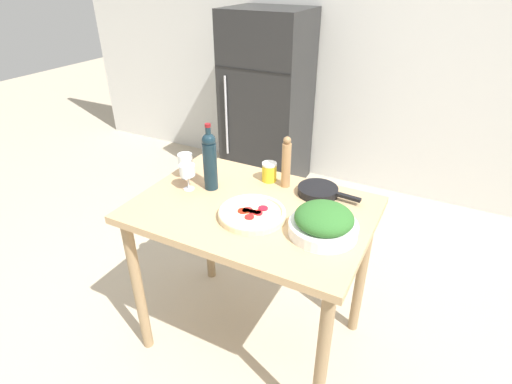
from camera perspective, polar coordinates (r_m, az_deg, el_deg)
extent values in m
plane|color=#BCAD93|center=(2.52, -0.44, -19.77)|extent=(14.00, 14.00, 0.00)
cube|color=silver|center=(3.76, 16.19, 19.26)|extent=(6.40, 0.06, 2.60)
cube|color=black|center=(3.80, 1.60, 12.74)|extent=(0.72, 0.61, 1.61)
cube|color=black|center=(3.45, -0.67, 17.04)|extent=(0.70, 0.01, 0.01)
cylinder|color=#B2B2B7|center=(3.67, -4.27, 10.72)|extent=(0.02, 0.02, 0.72)
cube|color=tan|center=(1.93, -0.54, -2.56)|extent=(1.13, 0.79, 0.04)
cylinder|color=#967A55|center=(2.25, -16.50, -13.07)|extent=(0.06, 0.06, 0.86)
cylinder|color=#967A55|center=(1.87, 9.30, -23.31)|extent=(0.06, 0.06, 0.86)
cylinder|color=#967A55|center=(2.64, -6.84, -4.65)|extent=(0.06, 0.06, 0.86)
cylinder|color=#967A55|center=(2.33, 14.85, -11.03)|extent=(0.06, 0.06, 0.86)
cylinder|color=#142833|center=(2.04, -6.55, 3.68)|extent=(0.07, 0.07, 0.25)
sphere|color=#142833|center=(1.98, -6.79, 7.36)|extent=(0.07, 0.07, 0.07)
cylinder|color=#142833|center=(1.97, -6.85, 8.28)|extent=(0.03, 0.03, 0.07)
cylinder|color=maroon|center=(1.95, -6.92, 9.44)|extent=(0.03, 0.03, 0.02)
cylinder|color=silver|center=(2.10, -9.50, 0.50)|extent=(0.06, 0.06, 0.00)
cylinder|color=silver|center=(2.08, -9.59, 1.49)|extent=(0.01, 0.01, 0.08)
cylinder|color=white|center=(2.05, -9.75, 3.15)|extent=(0.08, 0.08, 0.06)
cylinder|color=maroon|center=(2.06, -9.69, 2.57)|extent=(0.07, 0.07, 0.01)
cylinder|color=silver|center=(2.22, -9.84, 2.10)|extent=(0.06, 0.06, 0.00)
cylinder|color=silver|center=(2.20, -9.93, 3.04)|extent=(0.01, 0.01, 0.08)
cylinder|color=white|center=(2.17, -10.09, 4.64)|extent=(0.08, 0.08, 0.06)
cylinder|color=maroon|center=(2.18, -10.04, 4.13)|extent=(0.07, 0.07, 0.01)
cylinder|color=#AD7F51|center=(2.05, 4.33, 3.81)|extent=(0.05, 0.05, 0.24)
sphere|color=#936C45|center=(1.99, 4.48, 7.36)|extent=(0.04, 0.04, 0.04)
cylinder|color=white|center=(1.74, 9.55, -5.14)|extent=(0.30, 0.30, 0.05)
ellipsoid|color=#2D6628|center=(1.71, 9.70, -3.65)|extent=(0.25, 0.25, 0.10)
cylinder|color=beige|center=(1.84, -0.56, -3.25)|extent=(0.31, 0.31, 0.02)
torus|color=beige|center=(1.83, -0.57, -2.88)|extent=(0.31, 0.31, 0.02)
cylinder|color=red|center=(1.80, -0.95, -3.59)|extent=(0.04, 0.04, 0.01)
cylinder|color=#AC2126|center=(1.83, -0.63, -2.82)|extent=(0.03, 0.03, 0.01)
cylinder|color=#AE2228|center=(1.83, -0.47, -2.88)|extent=(0.03, 0.03, 0.01)
cylinder|color=red|center=(1.83, 0.10, -2.93)|extent=(0.04, 0.04, 0.01)
cylinder|color=red|center=(1.86, 1.02, -2.34)|extent=(0.05, 0.05, 0.01)
cylinder|color=red|center=(1.85, -1.19, -2.57)|extent=(0.05, 0.05, 0.01)
cylinder|color=#B5310D|center=(1.84, -1.41, -2.71)|extent=(0.04, 0.04, 0.01)
cylinder|color=#AC161E|center=(1.82, 0.39, -3.05)|extent=(0.04, 0.04, 0.01)
cylinder|color=#AC1E0D|center=(1.84, -1.83, -2.73)|extent=(0.05, 0.05, 0.01)
cylinder|color=yellow|center=(2.13, 1.91, 2.74)|extent=(0.08, 0.08, 0.09)
cylinder|color=white|center=(2.11, 1.93, 4.01)|extent=(0.08, 0.08, 0.01)
cylinder|color=black|center=(2.04, 8.82, 0.20)|extent=(0.20, 0.20, 0.04)
cylinder|color=black|center=(2.04, 8.83, 0.30)|extent=(0.17, 0.17, 0.03)
cube|color=black|center=(1.99, 13.09, -0.73)|extent=(0.12, 0.03, 0.02)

